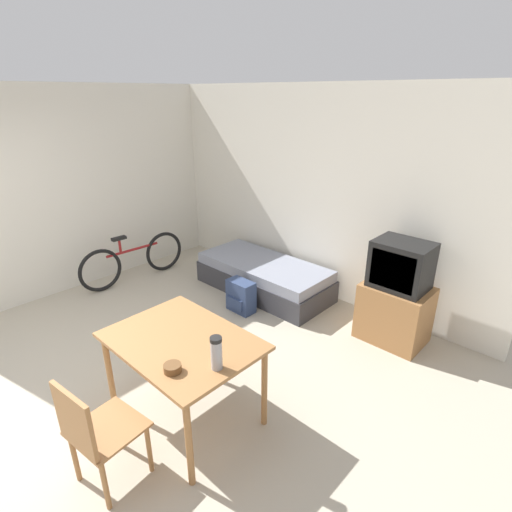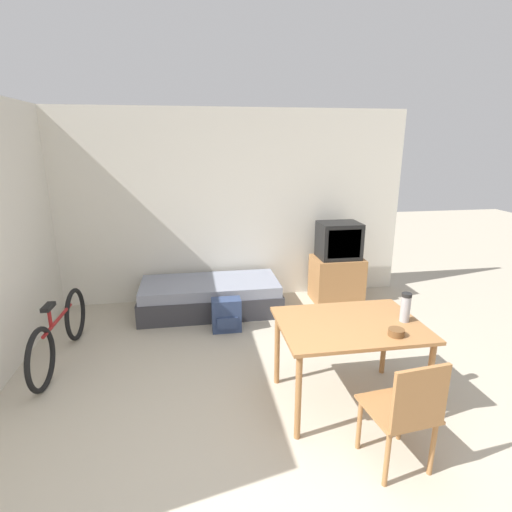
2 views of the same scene
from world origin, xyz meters
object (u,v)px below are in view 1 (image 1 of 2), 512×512
object	(u,v)px
tv	(397,297)
thermos_flask	(216,351)
wooden_chair	(94,430)
backpack	(241,296)
dining_table	(182,349)
daybed	(264,276)
mate_bowl	(173,368)
bicycle	(134,260)

from	to	relation	value
tv	thermos_flask	distance (m)	2.38
wooden_chair	backpack	distance (m)	2.61
dining_table	tv	bearing A→B (deg)	71.84
tv	dining_table	world-z (taller)	tv
daybed	mate_bowl	distance (m)	2.87
wooden_chair	bicycle	xyz separation A→B (m)	(-2.81, 1.96, -0.19)
mate_bowl	backpack	world-z (taller)	mate_bowl
tv	backpack	xyz separation A→B (m)	(-1.67, -0.72, -0.33)
thermos_flask	mate_bowl	distance (m)	0.33
thermos_flask	mate_bowl	xyz separation A→B (m)	(-0.20, -0.24, -0.11)
daybed	wooden_chair	distance (m)	3.24
dining_table	backpack	distance (m)	1.88
wooden_chair	bicycle	world-z (taller)	wooden_chair
tv	dining_table	size ratio (longest dim) A/B	0.96
dining_table	mate_bowl	distance (m)	0.41
bicycle	backpack	distance (m)	1.84
wooden_chair	thermos_flask	world-z (taller)	thermos_flask
daybed	thermos_flask	xyz separation A→B (m)	(1.56, -2.23, 0.70)
thermos_flask	backpack	size ratio (longest dim) A/B	0.62
thermos_flask	backpack	world-z (taller)	thermos_flask
dining_table	wooden_chair	world-z (taller)	wooden_chair
thermos_flask	wooden_chair	bearing A→B (deg)	-115.93
daybed	bicycle	size ratio (longest dim) A/B	1.16
mate_bowl	daybed	bearing A→B (deg)	118.88
tv	wooden_chair	distance (m)	3.18
bicycle	mate_bowl	distance (m)	3.34
mate_bowl	backpack	xyz separation A→B (m)	(-1.19, 1.85, -0.60)
backpack	daybed	bearing A→B (deg)	104.95
wooden_chair	bicycle	size ratio (longest dim) A/B	0.55
tv	bicycle	bearing A→B (deg)	-161.67
tv	bicycle	xyz separation A→B (m)	(-3.46, -1.15, -0.21)
daybed	thermos_flask	bearing A→B (deg)	-55.02
daybed	dining_table	bearing A→B (deg)	-63.53
wooden_chair	mate_bowl	bearing A→B (deg)	71.75
tv	mate_bowl	distance (m)	2.63
wooden_chair	backpack	bearing A→B (deg)	113.13
thermos_flask	backpack	bearing A→B (deg)	130.87
backpack	tv	bearing A→B (deg)	23.36
mate_bowl	bicycle	bearing A→B (deg)	154.47
tv	wooden_chair	size ratio (longest dim) A/B	1.31
wooden_chair	tv	bearing A→B (deg)	78.07
dining_table	mate_bowl	size ratio (longest dim) A/B	9.58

